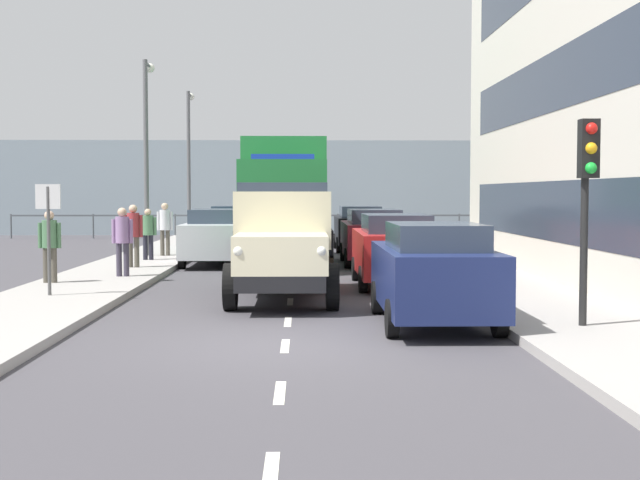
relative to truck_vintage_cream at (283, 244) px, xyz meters
name	(u,v)px	position (x,y,z in m)	size (l,w,h in m)	color
ground_plane	(293,278)	(-0.15, -4.87, -1.18)	(80.00, 80.00, 0.00)	#423F44
sidewalk_left	(472,274)	(-4.88, -4.87, -1.10)	(2.66, 40.25, 0.15)	#9E9993
sidewalk_right	(112,275)	(4.59, -4.87, -1.10)	(2.66, 40.25, 0.15)	#9E9993
road_centreline_markings	(292,282)	(-0.15, -3.81, -1.17)	(0.12, 34.84, 0.01)	silver
sea_horizon	(298,188)	(-0.15, -27.99, 1.32)	(80.00, 0.80, 5.00)	#84939E
seawall_railing	(297,220)	(-0.15, -24.39, -0.26)	(28.08, 0.08, 1.20)	#4C5156
truck_vintage_cream	(283,244)	(0.00, 0.00, 0.00)	(2.17, 5.64, 2.43)	black
lorry_cargo_green	(285,198)	(0.15, -9.20, 0.90)	(2.58, 8.20, 3.87)	#1E7033
car_navy_kerbside_near	(433,272)	(-2.60, 3.14, -0.28)	(1.84, 4.22, 1.72)	navy
car_red_kerbside_1	(395,249)	(-2.60, -2.80, -0.28)	(1.88, 4.23, 1.72)	#B21E1E
car_maroon_kerbside_2	(373,236)	(-2.60, -8.93, -0.28)	(1.93, 4.45, 1.72)	maroon
car_black_kerbside_3	(360,227)	(-2.60, -15.29, -0.28)	(1.90, 4.24, 1.72)	black
car_silver_oppositeside_0	(215,236)	(2.31, -8.96, -0.28)	(1.82, 4.52, 1.72)	#B7BABF
car_teal_oppositeside_1	(233,227)	(2.31, -15.60, -0.28)	(1.86, 4.35, 1.72)	#1E6670
pedestrian_near_railing	(50,240)	(5.44, -2.35, -0.05)	(0.53, 0.34, 1.66)	#4C473D
pedestrian_in_dark_coat	(122,236)	(4.08, -3.82, -0.02)	(0.53, 0.34, 1.71)	#383342
pedestrian_couple_b	(133,230)	(4.32, -6.39, 0.00)	(0.53, 0.34, 1.75)	#4C473D
pedestrian_by_lamp	(148,230)	(4.39, -9.05, -0.10)	(0.53, 0.34, 1.58)	black
pedestrian_with_bag	(165,225)	(4.15, -10.82, 0.00)	(0.53, 0.34, 1.75)	#4C473D
traffic_light_near	(587,177)	(-4.79, 4.31, 1.29)	(0.28, 0.41, 3.20)	black
lamp_post_promenade	(147,139)	(4.77, -11.09, 2.82)	(0.32, 1.14, 6.46)	#59595B
lamp_post_far	(189,152)	(4.63, -20.55, 2.87)	(0.32, 1.14, 6.56)	#59595B
street_sign	(48,220)	(4.73, 0.08, 0.50)	(0.50, 0.07, 2.25)	#4C4C4C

